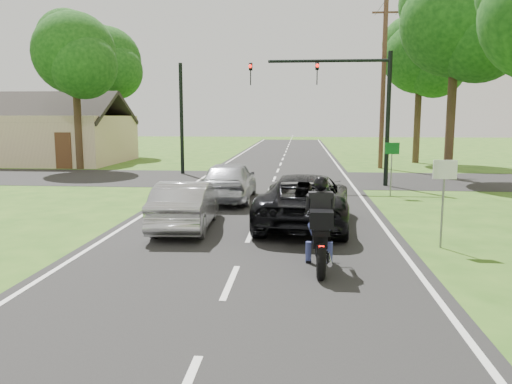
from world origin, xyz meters
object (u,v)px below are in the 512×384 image
(utility_pole_far, at_px, (383,84))
(sign_white, at_px, (444,182))
(traffic_signal, at_px, (347,94))
(motorcycle_rider, at_px, (320,232))
(silver_sedan, at_px, (186,205))
(sign_green, at_px, (392,156))
(silver_suv, at_px, (229,181))
(dark_suv, at_px, (305,199))

(utility_pole_far, height_order, sign_white, utility_pole_far)
(sign_white, bearing_deg, traffic_signal, 97.05)
(motorcycle_rider, relative_size, traffic_signal, 0.36)
(sign_white, bearing_deg, silver_sedan, 166.90)
(sign_white, xyz_separation_m, sign_green, (0.20, 8.00, 0.00))
(silver_suv, relative_size, sign_green, 2.09)
(sign_white, bearing_deg, motorcycle_rider, -147.11)
(motorcycle_rider, relative_size, silver_sedan, 0.56)
(traffic_signal, height_order, sign_green, traffic_signal)
(silver_suv, xyz_separation_m, traffic_signal, (4.67, 4.73, 3.37))
(motorcycle_rider, relative_size, sign_white, 1.07)
(motorcycle_rider, height_order, sign_white, sign_white)
(dark_suv, bearing_deg, sign_white, 148.86)
(dark_suv, bearing_deg, silver_suv, -50.63)
(motorcycle_rider, xyz_separation_m, silver_sedan, (-3.62, 3.46, -0.09))
(utility_pole_far, bearing_deg, motorcycle_rider, -102.06)
(silver_sedan, bearing_deg, sign_green, -139.34)
(silver_sedan, bearing_deg, silver_suv, -99.62)
(dark_suv, height_order, utility_pole_far, utility_pole_far)
(traffic_signal, bearing_deg, sign_green, -62.62)
(dark_suv, distance_m, utility_pole_far, 17.89)
(silver_sedan, height_order, silver_suv, silver_suv)
(motorcycle_rider, distance_m, traffic_signal, 13.47)
(silver_suv, bearing_deg, sign_white, 133.56)
(traffic_signal, xyz_separation_m, sign_green, (1.56, -3.02, -2.54))
(motorcycle_rider, bearing_deg, traffic_signal, 83.06)
(silver_suv, height_order, sign_green, sign_green)
(traffic_signal, distance_m, sign_green, 4.24)
(motorcycle_rider, relative_size, sign_green, 1.07)
(silver_suv, height_order, utility_pole_far, utility_pole_far)
(motorcycle_rider, height_order, sign_green, sign_green)
(utility_pole_far, distance_m, sign_white, 19.39)
(silver_sedan, relative_size, sign_green, 1.92)
(motorcycle_rider, distance_m, silver_sedan, 5.00)
(motorcycle_rider, height_order, traffic_signal, traffic_signal)
(sign_green, bearing_deg, utility_pole_far, 83.27)
(silver_sedan, relative_size, sign_white, 1.92)
(traffic_signal, height_order, sign_white, traffic_signal)
(silver_suv, bearing_deg, motorcycle_rider, 110.18)
(silver_sedan, distance_m, sign_white, 6.83)
(utility_pole_far, bearing_deg, silver_suv, -120.61)
(traffic_signal, relative_size, sign_white, 3.00)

